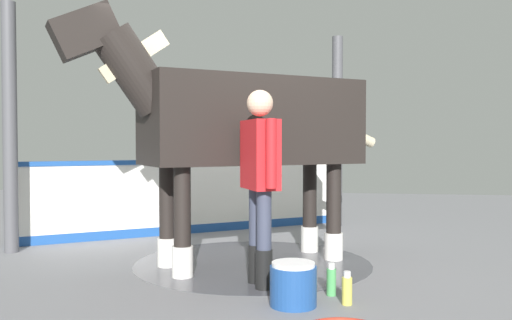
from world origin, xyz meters
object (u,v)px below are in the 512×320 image
wash_bucket (293,284)px  bottle_spray (331,281)px  handler (260,173)px  horse (243,124)px  bottle_shampoo (347,289)px

wash_bucket → bottle_spray: bearing=-131.6°
wash_bucket → handler: bearing=-58.0°
horse → bottle_spray: 1.92m
horse → bottle_spray: size_ratio=11.31×
bottle_shampoo → wash_bucket: bearing=12.0°
horse → handler: horse is taller
horse → bottle_spray: (-0.92, 1.03, -1.33)m
bottle_spray → bottle_shampoo: bearing=117.3°
horse → bottle_shampoo: (-1.05, 1.27, -1.33)m
horse → bottle_spray: horse is taller
bottle_shampoo → bottle_spray: bearing=-62.7°
handler → bottle_spray: size_ratio=6.38×
wash_bucket → bottle_shampoo: (-0.41, -0.09, -0.05)m
horse → bottle_spray: bearing=97.2°
wash_bucket → bottle_spray: 0.44m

